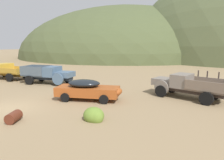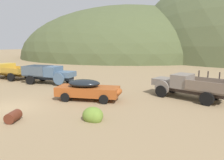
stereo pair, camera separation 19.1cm
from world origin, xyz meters
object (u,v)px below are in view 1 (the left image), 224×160
at_px(truck_primer_gray, 183,85).
at_px(oil_drum_foreground, 14,117).
at_px(truck_chalk_blue, 51,74).
at_px(truck_faded_yellow, 4,71).
at_px(car_oxide_orange, 89,89).

height_order(truck_primer_gray, oil_drum_foreground, truck_primer_gray).
bearing_deg(truck_chalk_blue, oil_drum_foreground, -67.21).
bearing_deg(oil_drum_foreground, truck_faded_yellow, 145.94).
bearing_deg(truck_chalk_blue, truck_faded_yellow, 171.19).
bearing_deg(truck_primer_gray, truck_chalk_blue, 16.18).
xyz_separation_m(truck_faded_yellow, truck_primer_gray, (20.99, 0.57, 0.00)).
relative_size(truck_chalk_blue, truck_primer_gray, 0.98).
height_order(car_oxide_orange, truck_primer_gray, truck_primer_gray).
xyz_separation_m(truck_chalk_blue, oil_drum_foreground, (5.96, -9.28, -0.74)).
distance_m(truck_primer_gray, oil_drum_foreground, 12.27).
distance_m(truck_faded_yellow, oil_drum_foreground, 16.32).
height_order(car_oxide_orange, oil_drum_foreground, car_oxide_orange).
relative_size(truck_faded_yellow, truck_chalk_blue, 1.03).
distance_m(car_oxide_orange, truck_primer_gray, 7.43).
bearing_deg(car_oxide_orange, oil_drum_foreground, -118.48).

